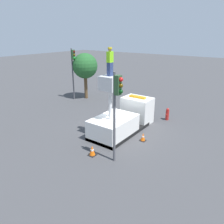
# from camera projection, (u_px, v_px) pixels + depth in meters

# --- Properties ---
(ground_plane) EXTENTS (120.00, 120.00, 0.00)m
(ground_plane) POSITION_uv_depth(u_px,v_px,m) (120.00, 132.00, 16.21)
(ground_plane) COLOR #424244
(bucket_truck) EXTENTS (5.83, 2.34, 4.39)m
(bucket_truck) POSITION_uv_depth(u_px,v_px,m) (123.00, 119.00, 16.20)
(bucket_truck) COLOR black
(bucket_truck) RESTS_ON ground
(worker) EXTENTS (0.40, 0.26, 1.75)m
(worker) POSITION_uv_depth(u_px,v_px,m) (110.00, 62.00, 13.51)
(worker) COLOR navy
(worker) RESTS_ON bucket_truck
(traffic_light_pole) EXTENTS (0.34, 0.57, 5.13)m
(traffic_light_pole) POSITION_uv_depth(u_px,v_px,m) (117.00, 101.00, 11.32)
(traffic_light_pole) COLOR #515156
(traffic_light_pole) RESTS_ON ground
(traffic_light_across) EXTENTS (0.34, 0.57, 5.47)m
(traffic_light_across) POSITION_uv_depth(u_px,v_px,m) (73.00, 64.00, 22.94)
(traffic_light_across) COLOR #515156
(traffic_light_across) RESTS_ON ground
(fire_hydrant) EXTENTS (0.52, 0.28, 1.04)m
(fire_hydrant) POSITION_uv_depth(u_px,v_px,m) (167.00, 114.00, 18.38)
(fire_hydrant) COLOR #B2231E
(fire_hydrant) RESTS_ON ground
(traffic_cone_rear) EXTENTS (0.44, 0.44, 0.65)m
(traffic_cone_rear) POSITION_uv_depth(u_px,v_px,m) (92.00, 151.00, 13.08)
(traffic_cone_rear) COLOR black
(traffic_cone_rear) RESTS_ON ground
(traffic_cone_curbside) EXTENTS (0.39, 0.39, 0.58)m
(traffic_cone_curbside) POSITION_uv_depth(u_px,v_px,m) (143.00, 137.00, 14.87)
(traffic_cone_curbside) COLOR black
(traffic_cone_curbside) RESTS_ON ground
(tree_left_bg) EXTENTS (2.71, 2.71, 4.96)m
(tree_left_bg) POSITION_uv_depth(u_px,v_px,m) (85.00, 66.00, 23.52)
(tree_left_bg) COLOR brown
(tree_left_bg) RESTS_ON ground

